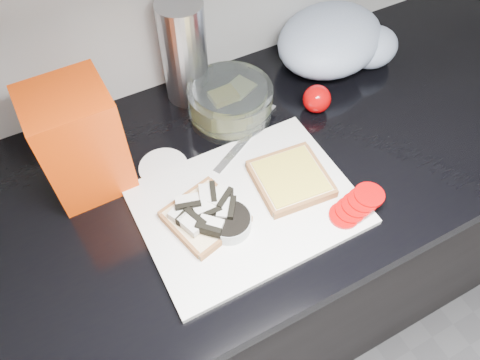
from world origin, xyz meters
name	(u,v)px	position (x,y,z in m)	size (l,w,h in m)	color
base_cabinet	(265,255)	(0.00, 1.20, 0.43)	(3.50, 0.60, 0.86)	black
countertop	(275,156)	(0.00, 1.20, 0.88)	(3.50, 0.64, 0.04)	black
cutting_board	(247,205)	(-0.12, 1.10, 0.91)	(0.40, 0.30, 0.01)	white
bread_left	(205,215)	(-0.20, 1.11, 0.93)	(0.16, 0.16, 0.04)	beige
bread_right	(291,179)	(-0.02, 1.11, 0.92)	(0.15, 0.15, 0.02)	beige
tomato_slices	(357,205)	(0.05, 1.00, 0.92)	(0.13, 0.08, 0.02)	#B30405
knife	(254,129)	(-0.02, 1.26, 0.92)	(0.20, 0.12, 0.01)	silver
seed_tub	(229,223)	(-0.17, 1.07, 0.92)	(0.08, 0.08, 0.04)	#ADB2B2
tub_lid	(164,167)	(-0.22, 1.26, 0.90)	(0.10, 0.10, 0.01)	white
glass_bowl	(230,102)	(-0.04, 1.33, 0.94)	(0.18, 0.18, 0.08)	silver
bread_bag	(79,142)	(-0.36, 1.30, 1.01)	(0.14, 0.13, 0.22)	red
steel_canister	(184,53)	(-0.09, 1.44, 1.02)	(0.10, 0.10, 0.23)	#A4A4A8
grocery_bag	(336,40)	(0.27, 1.38, 0.96)	(0.34, 0.30, 0.12)	#A7B6CD
whole_tomatoes	(317,99)	(0.14, 1.26, 0.93)	(0.06, 0.06, 0.06)	#B30405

